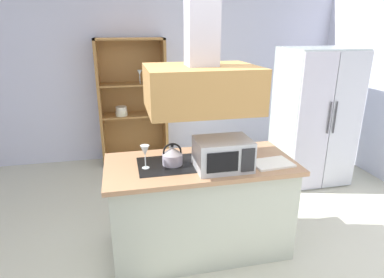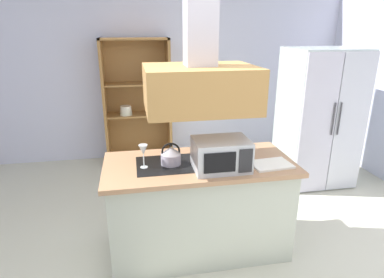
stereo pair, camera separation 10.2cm
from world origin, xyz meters
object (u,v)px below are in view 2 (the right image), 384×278
object	(u,v)px
kettle	(171,155)
cutting_board	(271,164)
refrigerator	(318,118)
microwave	(221,154)
dish_cabinet	(138,108)
wine_glass_on_counter	(143,151)

from	to	relation	value
kettle	cutting_board	xyz separation A→B (m)	(0.85, -0.18, -0.07)
refrigerator	microwave	xyz separation A→B (m)	(-1.71, -1.36, 0.13)
refrigerator	kettle	world-z (taller)	refrigerator
refrigerator	kettle	distance (m)	2.43
dish_cabinet	wine_glass_on_counter	size ratio (longest dim) A/B	9.19
kettle	microwave	xyz separation A→B (m)	(0.40, -0.17, 0.05)
cutting_board	wine_glass_on_counter	size ratio (longest dim) A/B	1.65
refrigerator	wine_glass_on_counter	xyz separation A→B (m)	(-2.35, -1.22, 0.15)
kettle	microwave	bearing A→B (deg)	-22.88
cutting_board	microwave	bearing A→B (deg)	178.45
kettle	microwave	world-z (taller)	microwave
dish_cabinet	kettle	size ratio (longest dim) A/B	9.62
refrigerator	cutting_board	world-z (taller)	refrigerator
dish_cabinet	microwave	size ratio (longest dim) A/B	4.12
dish_cabinet	kettle	xyz separation A→B (m)	(0.23, -2.39, 0.14)
refrigerator	wine_glass_on_counter	size ratio (longest dim) A/B	8.72
dish_cabinet	cutting_board	bearing A→B (deg)	-67.24
kettle	wine_glass_on_counter	size ratio (longest dim) A/B	0.96
microwave	refrigerator	bearing A→B (deg)	38.47
refrigerator	microwave	size ratio (longest dim) A/B	3.90
dish_cabinet	microwave	world-z (taller)	dish_cabinet
kettle	wine_glass_on_counter	world-z (taller)	wine_glass_on_counter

